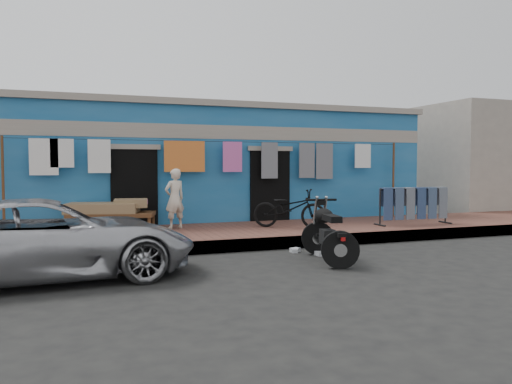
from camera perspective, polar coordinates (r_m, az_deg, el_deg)
name	(u,v)px	position (r m, az deg, el deg)	size (l,w,h in m)	color
ground	(296,264)	(8.69, 4.60, -8.25)	(80.00, 80.00, 0.00)	black
sidewalk	(241,235)	(11.42, -1.74, -4.89)	(28.00, 3.00, 0.25)	brown
curb	(264,244)	(10.07, 0.89, -5.96)	(28.00, 0.10, 0.25)	gray
building	(199,166)	(15.15, -6.53, 2.95)	(12.20, 5.20, 3.36)	#185890
neighbor_right	(484,160)	(20.72, 24.57, 3.30)	(6.00, 5.00, 3.80)	#9E9384
clothesline	(217,161)	(12.45, -4.49, 3.52)	(10.06, 0.06, 2.10)	brown
car	(47,238)	(8.07, -22.75, -4.84)	(2.02, 4.44, 1.25)	#AEAEB3
seated_person	(175,199)	(11.62, -9.28, -0.75)	(0.50, 0.33, 1.38)	beige
bicycle	(289,204)	(11.62, 3.84, -1.39)	(0.61, 1.72, 1.11)	black
motorcycle	(328,231)	(8.95, 8.26, -4.42)	(0.91, 1.76, 1.08)	black
charpoy	(112,215)	(11.68, -16.14, -2.58)	(2.15, 1.42, 0.66)	brown
jeans_rack	(414,205)	(12.89, 17.56, -1.46)	(1.99, 0.50, 0.94)	black
litter_a	(295,250)	(9.91, 4.49, -6.61)	(0.18, 0.14, 0.08)	silver
litter_b	(295,251)	(9.83, 4.47, -6.71)	(0.15, 0.11, 0.08)	silver
litter_c	(320,253)	(9.57, 7.31, -6.96)	(0.21, 0.17, 0.08)	silver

